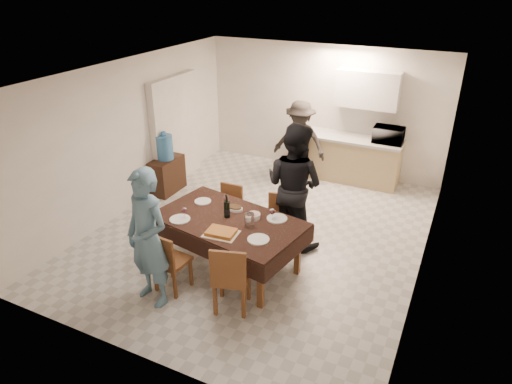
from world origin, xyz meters
The scene contains 33 objects.
floor centered at (0.00, 0.00, 0.00)m, with size 5.00×6.00×0.02m, color beige.
ceiling centered at (0.00, 0.00, 2.60)m, with size 5.00×6.00×0.02m, color white.
wall_back centered at (0.00, 3.00, 1.30)m, with size 5.00×0.02×2.60m, color beige.
wall_front centered at (0.00, -3.00, 1.30)m, with size 5.00×0.02×2.60m, color beige.
wall_left centered at (-2.50, 0.00, 1.30)m, with size 0.02×6.00×2.60m, color beige.
wall_right centered at (2.50, 0.00, 1.30)m, with size 0.02×6.00×2.60m, color beige.
stub_partition centered at (-2.42, 1.20, 1.05)m, with size 0.15×1.40×2.10m, color silver.
kitchen_base_cabinet centered at (0.60, 2.68, 0.43)m, with size 2.20×0.60×0.86m, color tan.
kitchen_worktop centered at (0.60, 2.68, 0.89)m, with size 2.24×0.64×0.05m, color #A7A7A3.
upper_cabinet centered at (0.90, 2.82, 1.85)m, with size 1.20×0.34×0.70m, color silver.
dining_table centered at (0.01, -1.07, 0.76)m, with size 2.21×1.53×0.79m.
chair_near_left centered at (-0.44, -1.90, 0.55)m, with size 0.44×0.44×0.49m.
chair_near_right centered at (0.46, -1.91, 0.59)m, with size 0.55×0.56×0.53m.
chair_far_left centered at (-0.44, -0.40, 0.52)m, with size 0.39×0.39×0.46m.
chair_far_right centered at (0.46, -0.40, 0.53)m, with size 0.48×0.49×0.47m.
console centered at (-2.28, 0.62, 0.34)m, with size 0.36×0.73×0.67m, color black.
water_jug centered at (-2.28, 0.62, 0.91)m, with size 0.31×0.31×0.46m, color #4087C9.
wine_bottle centered at (-0.04, -1.02, 0.96)m, with size 0.09×0.09×0.34m, color black, non-canonical shape.
water_pitcher centered at (0.36, -1.12, 0.89)m, with size 0.13×0.13×0.20m, color white.
savoury_tart centered at (0.11, -1.45, 0.82)m, with size 0.43×0.32×0.05m, color #AC7132.
salad_bowl centered at (0.31, -0.89, 0.83)m, with size 0.19×0.19×0.07m, color silver.
mushroom_dish centered at (-0.04, -0.79, 0.81)m, with size 0.22×0.22×0.04m, color silver.
wine_glass_a centered at (-0.54, -1.32, 0.88)m, with size 0.08×0.08×0.18m, color white, non-canonical shape.
wine_glass_b centered at (0.56, -0.82, 0.88)m, with size 0.08×0.08×0.18m, color white, non-canonical shape.
wine_glass_c centered at (-0.19, -0.77, 0.89)m, with size 0.09×0.09×0.20m, color white, non-canonical shape.
plate_near_left centered at (-0.59, -1.37, 0.80)m, with size 0.29×0.29×0.02m, color silver.
plate_near_right centered at (0.61, -1.37, 0.80)m, with size 0.28×0.28×0.02m, color silver.
plate_far_left centered at (-0.59, -0.77, 0.80)m, with size 0.25×0.25×0.01m, color silver.
plate_far_right centered at (0.61, -0.77, 0.80)m, with size 0.29×0.29×0.02m, color silver.
microwave centered at (1.42, 2.68, 1.06)m, with size 0.56×0.38×0.31m, color silver.
person_near centered at (-0.54, -2.12, 0.92)m, with size 0.67×0.44×1.84m, color slate.
person_far centered at (0.56, -0.02, 0.98)m, with size 0.95×0.74×1.95m, color black.
person_kitchen centered at (-0.20, 2.23, 0.82)m, with size 1.06×0.61×1.64m, color black.
Camera 1 is at (2.73, -5.84, 3.91)m, focal length 32.00 mm.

